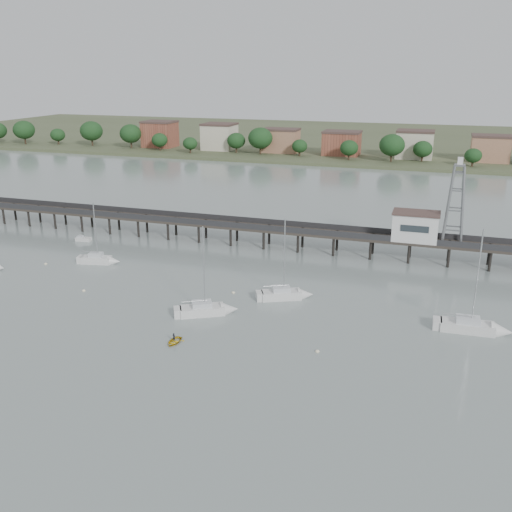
# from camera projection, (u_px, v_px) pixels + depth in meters

# --- Properties ---
(ground_plane) EXTENTS (500.00, 500.00, 0.00)m
(ground_plane) POSITION_uv_depth(u_px,v_px,m) (130.00, 412.00, 59.42)
(ground_plane) COLOR gray
(ground_plane) RESTS_ON ground
(pier) EXTENTS (150.00, 5.00, 5.50)m
(pier) POSITION_uv_depth(u_px,v_px,m) (283.00, 230.00, 112.40)
(pier) COLOR #2D2823
(pier) RESTS_ON ground
(pier_building) EXTENTS (8.40, 5.40, 5.30)m
(pier_building) POSITION_uv_depth(u_px,v_px,m) (415.00, 226.00, 104.14)
(pier_building) COLOR silver
(pier_building) RESTS_ON ground
(lattice_tower) EXTENTS (3.20, 3.20, 15.50)m
(lattice_tower) POSITION_uv_depth(u_px,v_px,m) (455.00, 205.00, 100.84)
(lattice_tower) COLOR slate
(lattice_tower) RESTS_ON ground
(sailboat_c) EXTENTS (8.37, 5.67, 13.47)m
(sailboat_c) POSITION_uv_depth(u_px,v_px,m) (289.00, 295.00, 88.58)
(sailboat_c) COLOR silver
(sailboat_c) RESTS_ON ground
(sailboat_d) EXTENTS (9.49, 3.07, 15.41)m
(sailboat_d) POSITION_uv_depth(u_px,v_px,m) (480.00, 328.00, 77.14)
(sailboat_d) COLOR silver
(sailboat_d) RESTS_ON ground
(sailboat_b) EXTENTS (7.46, 3.55, 11.96)m
(sailboat_b) POSITION_uv_depth(u_px,v_px,m) (102.00, 260.00, 104.46)
(sailboat_b) COLOR silver
(sailboat_b) RESTS_ON ground
(sailboat_f) EXTENTS (8.65, 6.30, 14.03)m
(sailboat_f) POSITION_uv_depth(u_px,v_px,m) (212.00, 310.00, 82.98)
(sailboat_f) COLOR silver
(sailboat_f) RESTS_ON ground
(white_tender) EXTENTS (3.35, 1.67, 1.25)m
(white_tender) POSITION_uv_depth(u_px,v_px,m) (83.00, 239.00, 118.15)
(white_tender) COLOR silver
(white_tender) RESTS_ON ground
(yellow_dinghy) EXTENTS (2.08, 0.77, 2.85)m
(yellow_dinghy) POSITION_uv_depth(u_px,v_px,m) (174.00, 343.00, 74.43)
(yellow_dinghy) COLOR gold
(yellow_dinghy) RESTS_ON ground
(dinghy_occupant) EXTENTS (0.52, 1.17, 0.27)m
(dinghy_occupant) POSITION_uv_depth(u_px,v_px,m) (174.00, 343.00, 74.43)
(dinghy_occupant) COLOR black
(dinghy_occupant) RESTS_ON ground
(mooring_buoys) EXTENTS (86.37, 18.45, 0.39)m
(mooring_buoys) POSITION_uv_depth(u_px,v_px,m) (224.00, 309.00, 84.51)
(mooring_buoys) COLOR #FBEFC3
(mooring_buoys) RESTS_ON ground
(far_shore) EXTENTS (500.00, 170.00, 10.40)m
(far_shore) POSITION_uv_depth(u_px,v_px,m) (383.00, 140.00, 275.32)
(far_shore) COLOR #475133
(far_shore) RESTS_ON ground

